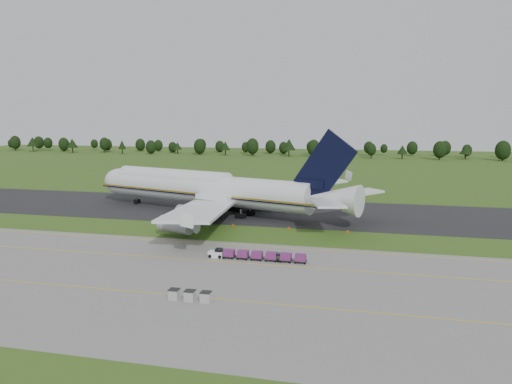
% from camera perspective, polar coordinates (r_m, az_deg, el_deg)
% --- Properties ---
extents(ground, '(600.00, 600.00, 0.00)m').
position_cam_1_polar(ground, '(112.42, -2.13, -4.76)').
color(ground, '#335419').
rests_on(ground, ground).
extents(apron, '(300.00, 52.00, 0.06)m').
position_cam_1_polar(apron, '(81.42, -8.66, -10.08)').
color(apron, slate).
rests_on(apron, ground).
extents(taxiway, '(300.00, 40.00, 0.08)m').
position_cam_1_polar(taxiway, '(138.99, 0.96, -2.15)').
color(taxiway, black).
rests_on(taxiway, ground).
extents(apron_markings, '(300.00, 30.20, 0.01)m').
position_cam_1_polar(apron_markings, '(87.63, -6.93, -8.66)').
color(apron_markings, '#E7AF0D').
rests_on(apron_markings, apron).
extents(tree_line, '(525.82, 23.21, 11.88)m').
position_cam_1_polar(tree_line, '(327.98, 6.00, 5.13)').
color(tree_line, black).
rests_on(tree_line, ground).
extents(aircraft, '(82.51, 76.75, 23.20)m').
position_cam_1_polar(aircraft, '(135.80, -5.42, 0.38)').
color(aircraft, silver).
rests_on(aircraft, ground).
extents(baggage_train, '(18.31, 1.66, 1.60)m').
position_cam_1_polar(baggage_train, '(91.72, -0.08, -7.24)').
color(baggage_train, white).
rests_on(baggage_train, apron).
extents(utility_cart, '(2.42, 1.83, 1.19)m').
position_cam_1_polar(utility_cart, '(91.21, 2.30, -7.53)').
color(utility_cart, '#282D20').
rests_on(utility_cart, apron).
extents(uld_row, '(6.30, 1.50, 1.49)m').
position_cam_1_polar(uld_row, '(72.97, -7.57, -11.65)').
color(uld_row, '#A3A3A3').
rests_on(uld_row, apron).
extents(edge_markers, '(40.84, 0.30, 0.60)m').
position_cam_1_polar(edge_markers, '(117.32, 0.53, -4.05)').
color(edge_markers, '#DD4F06').
rests_on(edge_markers, ground).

